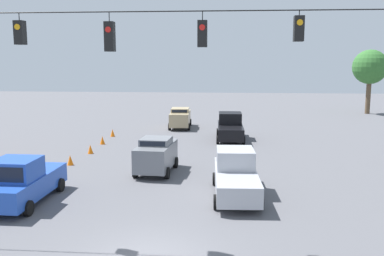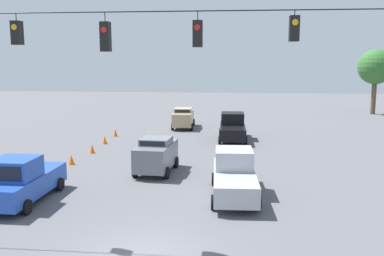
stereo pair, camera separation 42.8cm
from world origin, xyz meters
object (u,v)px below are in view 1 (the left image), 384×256
traffic_cone_fourth (90,149)px  tree_horizon_left (370,67)px  pickup_truck_black_oncoming_deep (230,128)px  sedan_grey_withflow_mid (156,155)px  traffic_cone_farthest (113,133)px  traffic_cone_third (70,160)px  traffic_cone_second (50,174)px  sedan_tan_withflow_deep (180,118)px  traffic_cone_nearest (19,192)px  pickup_truck_blue_parked_shoulder (22,182)px  pickup_truck_silver_crossing_near (236,175)px  overhead_signal_span (156,83)px  traffic_cone_fifth (102,140)px

traffic_cone_fourth → tree_horizon_left: (-25.83, -24.01, 5.13)m
pickup_truck_black_oncoming_deep → tree_horizon_left: (-16.30, -18.04, 4.46)m
sedan_grey_withflow_mid → traffic_cone_farthest: 12.37m
traffic_cone_third → traffic_cone_farthest: same height
traffic_cone_second → traffic_cone_fourth: bearing=-91.1°
sedan_tan_withflow_deep → traffic_cone_third: (5.09, 14.82, -0.67)m
traffic_cone_nearest → traffic_cone_second: size_ratio=1.00×
sedan_grey_withflow_mid → pickup_truck_blue_parked_shoulder: bearing=48.2°
sedan_grey_withflow_mid → traffic_cone_nearest: (5.55, 5.10, -0.73)m
traffic_cone_nearest → traffic_cone_fourth: bearing=-91.5°
pickup_truck_black_oncoming_deep → traffic_cone_nearest: size_ratio=8.86×
traffic_cone_third → traffic_cone_fourth: size_ratio=1.00×
traffic_cone_third → pickup_truck_silver_crossing_near: bearing=153.2°
pickup_truck_black_oncoming_deep → traffic_cone_second: 15.75m
traffic_cone_nearest → traffic_cone_third: same height
pickup_truck_silver_crossing_near → traffic_cone_second: size_ratio=9.19×
pickup_truck_black_oncoming_deep → traffic_cone_nearest: pickup_truck_black_oncoming_deep is taller
pickup_truck_blue_parked_shoulder → traffic_cone_nearest: size_ratio=8.36×
overhead_signal_span → traffic_cone_fourth: overhead_signal_span is taller
overhead_signal_span → pickup_truck_blue_parked_shoulder: bearing=-24.1°
pickup_truck_silver_crossing_near → traffic_cone_fourth: size_ratio=9.19×
traffic_cone_nearest → traffic_cone_fourth: same height
pickup_truck_black_oncoming_deep → traffic_cone_farthest: pickup_truck_black_oncoming_deep is taller
sedan_grey_withflow_mid → pickup_truck_silver_crossing_near: (-4.41, 3.76, -0.06)m
sedan_tan_withflow_deep → sedan_grey_withflow_mid: bearing=91.5°
sedan_grey_withflow_mid → tree_horizon_left: size_ratio=0.52×
overhead_signal_span → traffic_cone_fourth: bearing=-62.6°
pickup_truck_black_oncoming_deep → traffic_cone_second: size_ratio=8.86×
traffic_cone_farthest → pickup_truck_blue_parked_shoulder: bearing=91.6°
pickup_truck_blue_parked_shoulder → pickup_truck_black_oncoming_deep: 18.62m
traffic_cone_second → pickup_truck_silver_crossing_near: bearing=169.7°
sedan_grey_withflow_mid → pickup_truck_black_oncoming_deep: pickup_truck_black_oncoming_deep is taller
tree_horizon_left → traffic_cone_fourth: bearing=42.9°
sedan_grey_withflow_mid → traffic_cone_third: sedan_grey_withflow_mid is taller
overhead_signal_span → traffic_cone_fourth: (6.79, -13.12, -5.25)m
overhead_signal_span → pickup_truck_black_oncoming_deep: overhead_signal_span is taller
traffic_cone_farthest → tree_horizon_left: tree_horizon_left is taller
sedan_tan_withflow_deep → traffic_cone_fifth: 9.73m
pickup_truck_silver_crossing_near → traffic_cone_fourth: bearing=-40.4°
pickup_truck_black_oncoming_deep → traffic_cone_second: pickup_truck_black_oncoming_deep is taller
pickup_truck_silver_crossing_near → traffic_cone_nearest: bearing=7.6°
sedan_grey_withflow_mid → tree_horizon_left: bearing=-125.8°
traffic_cone_third → sedan_grey_withflow_mid: bearing=167.2°
sedan_tan_withflow_deep → tree_horizon_left: tree_horizon_left is taller
sedan_grey_withflow_mid → traffic_cone_third: bearing=-12.8°
traffic_cone_nearest → traffic_cone_farthest: same height
sedan_grey_withflow_mid → tree_horizon_left: 35.40m
traffic_cone_nearest → traffic_cone_farthest: (-0.02, -16.13, 0.00)m
sedan_grey_withflow_mid → traffic_cone_nearest: size_ratio=6.41×
overhead_signal_span → sedan_grey_withflow_mid: bearing=-80.2°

